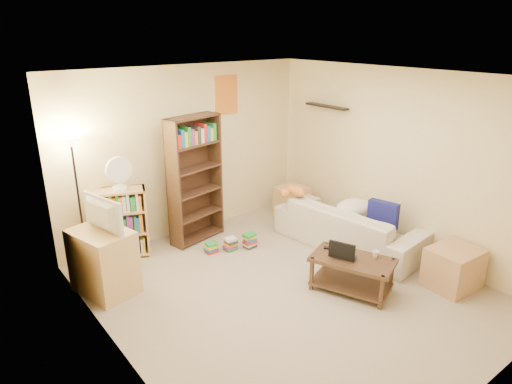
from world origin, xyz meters
The scene contains 19 objects.
room centered at (0.00, 0.01, 1.62)m, with size 4.50×4.54×2.52m.
sofa centered at (1.48, 0.34, 0.31)m, with size 1.08×2.21×0.62m, color #B9B399.
navy_pillow centered at (1.64, -0.10, 0.59)m, with size 0.41×0.12×0.37m, color navy.
cream_blanket centered at (1.63, 0.41, 0.53)m, with size 0.57×0.41×0.25m, color silver.
tabby_cat centered at (1.11, 1.12, 0.71)m, with size 0.49×0.22×0.17m.
coffee_table centered at (0.62, -0.47, 0.27)m, with size 0.85×1.08×0.42m.
laptop centered at (0.60, -0.37, 0.43)m, with size 0.29×0.34×0.02m, color black.
laptop_screen centered at (0.47, -0.42, 0.55)m, with size 0.01×0.32×0.21m, color white.
mug centered at (0.85, -0.61, 0.46)m, with size 0.12×0.12×0.08m, color silver.
tv_remote centered at (0.59, -0.14, 0.43)m, with size 0.05×0.17×0.02m, color black.
tv_stand centered at (-1.70, 1.32, 0.39)m, with size 0.52×0.73×0.78m, color tan.
television centered at (-1.70, 1.32, 0.98)m, with size 0.25×0.70×0.40m, color black.
tall_bookshelf centered at (-0.09, 1.88, 0.97)m, with size 0.87×0.44×1.84m.
short_bookshelf centered at (-1.20, 2.05, 0.48)m, with size 0.81×0.56×0.97m.
desk_fan centered at (-1.15, 2.00, 1.20)m, with size 0.34×0.19×0.45m.
floor_lamp centered at (-1.68, 2.05, 1.40)m, with size 0.30×0.30×1.75m.
side_table centered at (1.57, 1.63, 0.26)m, with size 0.45×0.45×0.52m, color tan.
end_cabinet centered at (1.65, -1.17, 0.25)m, with size 0.60×0.50×0.50m, color tan.
book_stacks centered at (0.11, 1.26, 0.10)m, with size 0.70×0.35×0.22m.
Camera 1 is at (-3.21, -3.53, 2.97)m, focal length 32.00 mm.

